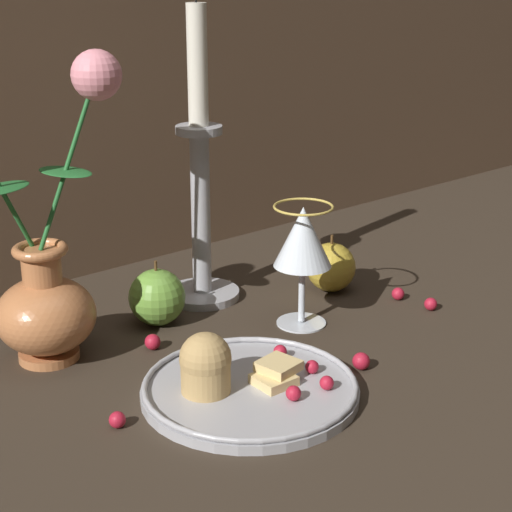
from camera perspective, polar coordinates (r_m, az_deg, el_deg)
ground_plane at (r=0.98m, az=-1.54°, el=-6.14°), size 2.40×2.40×0.00m
vase at (r=0.95m, az=-13.94°, el=-0.95°), size 0.20×0.11×0.33m
plate_with_pastries at (r=0.87m, az=-0.97°, el=-8.45°), size 0.22×0.22×0.07m
wine_glass at (r=1.00m, az=3.22°, el=0.95°), size 0.07×0.07×0.15m
candlestick at (r=1.07m, az=-3.73°, el=4.24°), size 0.10×0.10×0.38m
apple_beside_vase at (r=1.13m, az=5.03°, el=-0.74°), size 0.07×0.07×0.08m
apple_near_glass at (r=1.03m, az=-6.62°, el=-2.74°), size 0.07×0.07×0.08m
berry_near_plate at (r=0.98m, az=-6.91°, el=-5.71°), size 0.02×0.02×0.02m
berry_front_center at (r=1.12m, az=9.45°, el=-2.50°), size 0.02×0.02×0.02m
berry_by_glass_stem at (r=1.10m, az=11.57°, el=-3.16°), size 0.02×0.02×0.02m
berry_under_candlestick at (r=0.93m, az=7.02°, el=-6.97°), size 0.02×0.02×0.02m
berry_far_right at (r=0.83m, az=-9.23°, el=-10.73°), size 0.02×0.02×0.02m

